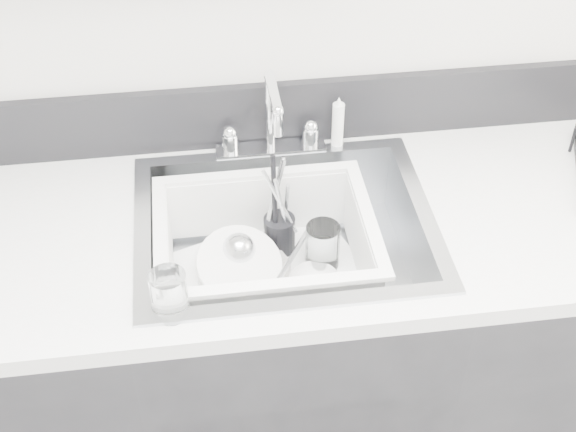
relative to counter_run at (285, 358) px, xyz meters
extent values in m
cube|color=black|center=(0.00, 0.00, -0.02)|extent=(3.20, 0.62, 0.88)
cube|color=white|center=(0.00, 0.00, 0.44)|extent=(3.20, 0.62, 0.04)
cube|color=black|center=(0.00, 0.30, 0.54)|extent=(3.20, 0.02, 0.16)
cube|color=silver|center=(0.00, 0.25, 0.47)|extent=(0.26, 0.06, 0.02)
cylinder|color=silver|center=(-0.10, 0.25, 0.50)|extent=(0.04, 0.04, 0.05)
cylinder|color=silver|center=(0.10, 0.25, 0.50)|extent=(0.04, 0.04, 0.05)
cylinder|color=silver|center=(0.00, 0.25, 0.57)|extent=(0.02, 0.02, 0.20)
cylinder|color=silver|center=(0.00, 0.18, 0.68)|extent=(0.02, 0.15, 0.02)
cylinder|color=white|center=(0.16, 0.25, 0.53)|extent=(0.03, 0.03, 0.14)
cylinder|color=white|center=(-0.09, -0.01, 0.31)|extent=(0.21, 0.21, 0.01)
cylinder|color=white|center=(-0.09, -0.01, 0.33)|extent=(0.20, 0.20, 0.01)
cylinder|color=white|center=(-0.10, -0.01, 0.36)|extent=(0.23, 0.22, 0.08)
cylinder|color=black|center=(0.00, 0.08, 0.35)|extent=(0.07, 0.07, 0.09)
cylinder|color=silver|center=(-0.01, 0.09, 0.43)|extent=(0.01, 0.05, 0.18)
cylinder|color=silver|center=(0.01, 0.07, 0.43)|extent=(0.02, 0.04, 0.16)
cylinder|color=black|center=(-0.01, 0.09, 0.45)|extent=(0.01, 0.05, 0.20)
cylinder|color=white|center=(0.09, 0.02, 0.36)|extent=(0.09, 0.09, 0.11)
cylinder|color=white|center=(-0.25, -0.23, 0.51)|extent=(0.08, 0.08, 0.10)
imported|color=white|center=(0.06, -0.06, 0.32)|extent=(0.13, 0.13, 0.04)
camera|label=1|loc=(-0.17, -1.28, 1.60)|focal=50.00mm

